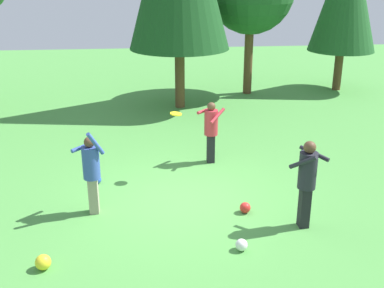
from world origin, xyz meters
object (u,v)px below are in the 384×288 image
at_px(ball_yellow, 43,262).
at_px(person_bystander, 307,177).
at_px(person_thrower, 91,168).
at_px(ball_white, 241,245).
at_px(ball_blue, 97,180).
at_px(frisbee, 176,114).
at_px(ball_red, 245,208).
at_px(person_catcher, 211,127).

bearing_deg(ball_yellow, person_bystander, 11.33).
relative_size(person_thrower, ball_white, 8.31).
bearing_deg(ball_blue, person_thrower, -87.14).
distance_m(ball_white, ball_yellow, 3.39).
height_order(person_thrower, ball_blue, person_thrower).
bearing_deg(ball_blue, frisbee, 5.56).
height_order(ball_red, ball_yellow, ball_yellow).
bearing_deg(ball_blue, person_bystander, -29.45).
distance_m(frisbee, ball_yellow, 4.48).
height_order(person_catcher, ball_yellow, person_catcher).
distance_m(frisbee, ball_blue, 2.38).
bearing_deg(ball_yellow, ball_blue, 79.67).
distance_m(person_bystander, ball_blue, 4.84).
bearing_deg(ball_red, person_bystander, -32.10).
distance_m(person_thrower, ball_yellow, 2.18).
xyz_separation_m(person_thrower, ball_white, (2.71, -1.67, -0.87)).
distance_m(person_catcher, ball_yellow, 5.54).
relative_size(person_thrower, ball_yellow, 6.82).
distance_m(ball_white, ball_red, 1.39).
height_order(person_catcher, person_bystander, person_bystander).
height_order(person_bystander, frisbee, person_bystander).
xyz_separation_m(person_thrower, ball_red, (3.05, -0.32, -0.86)).
xyz_separation_m(person_thrower, person_bystander, (4.06, -0.95, 0.06)).
xyz_separation_m(person_thrower, frisbee, (1.78, 1.56, 0.60)).
bearing_deg(person_catcher, ball_blue, -22.19).
relative_size(person_bystander, ball_red, 7.81).
relative_size(person_thrower, person_catcher, 1.14).
relative_size(person_bystander, ball_white, 8.04).
relative_size(person_bystander, ball_blue, 8.94).
relative_size(person_catcher, ball_white, 7.26).
height_order(person_thrower, person_bystander, person_thrower).
distance_m(frisbee, ball_red, 2.70).
bearing_deg(person_bystander, person_catcher, -20.37).
relative_size(ball_blue, ball_red, 0.87).
xyz_separation_m(person_catcher, ball_white, (-0.00, -4.08, -0.82)).
height_order(person_catcher, ball_blue, person_catcher).
bearing_deg(ball_white, ball_red, 75.78).
distance_m(person_catcher, person_bystander, 3.63).
bearing_deg(person_bystander, frisbee, -0.00).
xyz_separation_m(frisbee, ball_red, (1.27, -1.88, -1.46)).
distance_m(person_thrower, person_bystander, 4.17).
distance_m(person_bystander, ball_yellow, 4.91).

